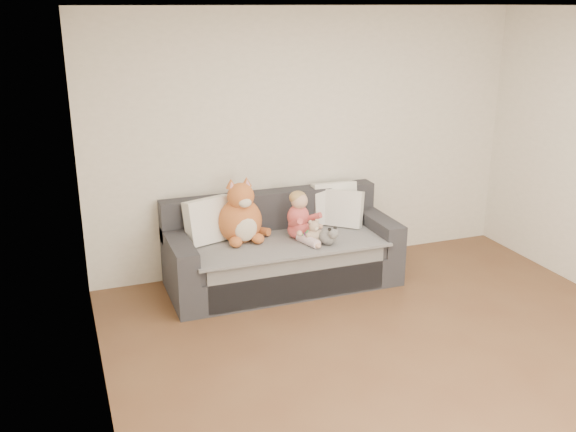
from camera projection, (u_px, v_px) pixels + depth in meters
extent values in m
plane|color=brown|center=(436.00, 384.00, 4.64)|extent=(5.00, 5.00, 0.00)
plane|color=white|center=(468.00, 7.00, 3.82)|extent=(5.00, 5.00, 0.00)
plane|color=beige|center=(309.00, 141.00, 6.46)|extent=(4.50, 0.00, 4.50)
plane|color=beige|center=(99.00, 258.00, 3.49)|extent=(0.00, 5.00, 5.00)
cube|color=#242429|center=(283.00, 270.00, 6.24)|extent=(2.20, 0.90, 0.30)
cube|color=#242429|center=(284.00, 249.00, 6.15)|extent=(1.90, 0.80, 0.15)
cube|color=#242429|center=(271.00, 211.00, 6.40)|extent=(2.20, 0.20, 0.40)
cube|color=#242429|center=(179.00, 254.00, 5.82)|extent=(0.20, 0.90, 0.30)
cube|color=#242429|center=(376.00, 229.00, 6.48)|extent=(0.20, 0.90, 0.30)
cube|color=gray|center=(284.00, 242.00, 6.10)|extent=(1.85, 0.88, 0.02)
cube|color=gray|center=(299.00, 280.00, 5.83)|extent=(1.70, 0.02, 0.41)
cube|color=silver|center=(209.00, 220.00, 6.01)|extent=(0.50, 0.34, 0.43)
cube|color=silver|center=(334.00, 203.00, 6.55)|extent=(0.46, 0.22, 0.43)
cube|color=silver|center=(343.00, 208.00, 6.45)|extent=(0.42, 0.40, 0.38)
ellipsoid|color=#BF4443|center=(299.00, 229.00, 6.14)|extent=(0.22, 0.18, 0.18)
ellipsoid|color=#BF4443|center=(298.00, 216.00, 6.11)|extent=(0.21, 0.18, 0.23)
ellipsoid|color=#DBAA8C|center=(299.00, 201.00, 6.05)|extent=(0.16, 0.16, 0.16)
ellipsoid|color=tan|center=(298.00, 198.00, 6.05)|extent=(0.17, 0.17, 0.13)
cylinder|color=#BF4443|center=(296.00, 223.00, 5.99)|extent=(0.08, 0.22, 0.14)
cylinder|color=#BF4443|center=(311.00, 218.00, 6.13)|extent=(0.19, 0.20, 0.14)
ellipsoid|color=#DBAA8C|center=(299.00, 233.00, 5.94)|extent=(0.06, 0.06, 0.06)
ellipsoid|color=#DBAA8C|center=(320.00, 227.00, 6.12)|extent=(0.06, 0.06, 0.06)
cylinder|color=#E5B2C6|center=(308.00, 241.00, 5.98)|extent=(0.16, 0.29, 0.09)
cylinder|color=#E5B2C6|center=(318.00, 237.00, 6.07)|extent=(0.22, 0.28, 0.09)
ellipsoid|color=#DBAA8C|center=(318.00, 245.00, 5.88)|extent=(0.06, 0.09, 0.05)
ellipsoid|color=#DBAA8C|center=(330.00, 241.00, 5.98)|extent=(0.06, 0.09, 0.05)
ellipsoid|color=#B96229|center=(240.00, 221.00, 6.06)|extent=(0.42, 0.36, 0.44)
ellipsoid|color=beige|center=(246.00, 229.00, 5.94)|extent=(0.22, 0.10, 0.24)
ellipsoid|color=#B96229|center=(241.00, 196.00, 5.95)|extent=(0.25, 0.25, 0.25)
ellipsoid|color=beige|center=(245.00, 203.00, 5.86)|extent=(0.12, 0.08, 0.09)
cone|color=#B96229|center=(231.00, 183.00, 5.92)|extent=(0.11, 0.11, 0.09)
cone|color=pink|center=(232.00, 184.00, 5.91)|extent=(0.07, 0.07, 0.06)
cone|color=#B96229|center=(246.00, 182.00, 5.98)|extent=(0.11, 0.11, 0.09)
cone|color=pink|center=(247.00, 183.00, 5.97)|extent=(0.07, 0.07, 0.06)
ellipsoid|color=#B96229|center=(236.00, 242.00, 5.91)|extent=(0.12, 0.15, 0.10)
ellipsoid|color=#B96229|center=(258.00, 238.00, 6.00)|extent=(0.12, 0.15, 0.10)
cylinder|color=#B96229|center=(257.00, 230.00, 6.23)|extent=(0.22, 0.27, 0.10)
ellipsoid|color=tan|center=(313.00, 236.00, 6.02)|extent=(0.15, 0.12, 0.15)
ellipsoid|color=tan|center=(314.00, 226.00, 5.98)|extent=(0.10, 0.10, 0.10)
ellipsoid|color=tan|center=(310.00, 222.00, 5.96)|extent=(0.04, 0.04, 0.04)
ellipsoid|color=tan|center=(317.00, 221.00, 5.99)|extent=(0.04, 0.04, 0.04)
ellipsoid|color=beige|center=(316.00, 229.00, 5.95)|extent=(0.04, 0.04, 0.04)
ellipsoid|color=tan|center=(308.00, 235.00, 5.97)|extent=(0.05, 0.05, 0.05)
ellipsoid|color=tan|center=(320.00, 233.00, 6.03)|extent=(0.05, 0.05, 0.05)
ellipsoid|color=tan|center=(312.00, 242.00, 5.98)|extent=(0.06, 0.06, 0.06)
ellipsoid|color=tan|center=(319.00, 241.00, 6.02)|extent=(0.06, 0.06, 0.06)
ellipsoid|color=white|center=(327.00, 237.00, 5.99)|extent=(0.16, 0.20, 0.14)
ellipsoid|color=white|center=(333.00, 234.00, 5.89)|extent=(0.09, 0.09, 0.09)
ellipsoid|color=black|center=(330.00, 229.00, 5.88)|extent=(0.03, 0.03, 0.03)
ellipsoid|color=black|center=(335.00, 228.00, 5.91)|extent=(0.03, 0.03, 0.03)
cylinder|color=#823592|center=(308.00, 238.00, 6.02)|extent=(0.09, 0.09, 0.10)
cone|color=green|center=(308.00, 231.00, 6.00)|extent=(0.08, 0.08, 0.04)
cylinder|color=green|center=(302.00, 237.00, 6.02)|extent=(0.02, 0.02, 0.07)
cylinder|color=green|center=(313.00, 237.00, 6.03)|extent=(0.02, 0.02, 0.07)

